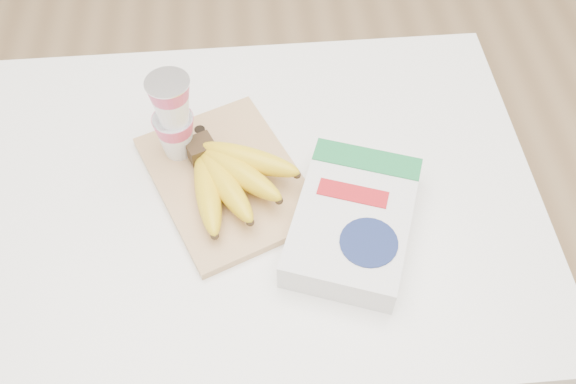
% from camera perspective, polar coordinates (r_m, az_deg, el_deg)
% --- Properties ---
extents(table, '(1.14, 0.76, 0.86)m').
position_cam_1_polar(table, '(1.50, -5.09, -9.85)').
color(table, white).
rests_on(table, ground).
extents(cutting_board, '(0.34, 0.39, 0.02)m').
position_cam_1_polar(cutting_board, '(1.14, -5.37, 1.13)').
color(cutting_board, tan).
rests_on(cutting_board, table).
extents(bananas, '(0.21, 0.22, 0.07)m').
position_cam_1_polar(bananas, '(1.10, -5.27, 1.44)').
color(bananas, '#382816').
rests_on(bananas, cutting_board).
extents(yogurt_stack, '(0.08, 0.08, 0.17)m').
position_cam_1_polar(yogurt_stack, '(1.11, -10.20, 6.68)').
color(yogurt_stack, white).
rests_on(yogurt_stack, cutting_board).
extents(cereal_box, '(0.27, 0.32, 0.06)m').
position_cam_1_polar(cereal_box, '(1.06, 5.79, -2.54)').
color(cereal_box, white).
rests_on(cereal_box, table).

